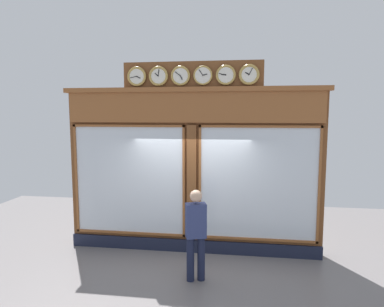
# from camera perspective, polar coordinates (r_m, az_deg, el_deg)

# --- Properties ---
(shop_facade) EXTENTS (5.63, 0.42, 4.12)m
(shop_facade) POSITION_cam_1_polar(r_m,az_deg,el_deg) (7.41, 0.13, -2.54)
(shop_facade) COLOR brown
(shop_facade) RESTS_ON ground_plane
(pedestrian) EXTENTS (0.41, 0.32, 1.69)m
(pedestrian) POSITION_cam_1_polar(r_m,az_deg,el_deg) (6.26, 0.65, -12.93)
(pedestrian) COLOR #191E38
(pedestrian) RESTS_ON ground_plane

